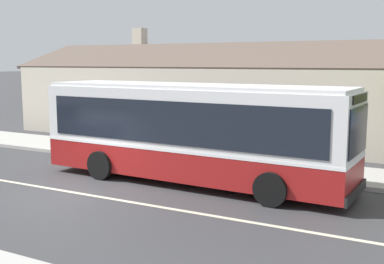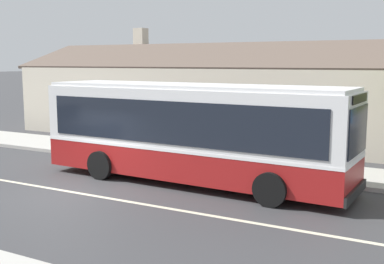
# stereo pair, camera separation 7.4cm
# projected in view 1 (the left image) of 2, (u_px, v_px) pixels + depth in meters

# --- Properties ---
(ground_plane) EXTENTS (300.00, 300.00, 0.00)m
(ground_plane) POSITION_uv_depth(u_px,v_px,m) (71.00, 192.00, 15.11)
(ground_plane) COLOR #38383A
(sidewalk_far) EXTENTS (60.00, 3.00, 0.15)m
(sidewalk_far) POSITION_uv_depth(u_px,v_px,m) (170.00, 157.00, 20.32)
(sidewalk_far) COLOR #ADAAA3
(sidewalk_far) RESTS_ON ground
(lane_divider_stripe) EXTENTS (60.00, 0.16, 0.01)m
(lane_divider_stripe) POSITION_uv_depth(u_px,v_px,m) (71.00, 192.00, 15.11)
(lane_divider_stripe) COLOR beige
(lane_divider_stripe) RESTS_ON ground
(community_building) EXTENTS (22.37, 8.77, 6.13)m
(community_building) POSITION_uv_depth(u_px,v_px,m) (220.00, 99.00, 27.13)
(community_building) COLOR beige
(community_building) RESTS_ON ground
(transit_bus) EXTENTS (10.88, 3.05, 3.32)m
(transit_bus) POSITION_uv_depth(u_px,v_px,m) (192.00, 131.00, 16.08)
(transit_bus) COLOR maroon
(transit_bus) RESTS_ON ground
(bench_by_building) EXTENTS (1.84, 0.51, 0.94)m
(bench_by_building) POSITION_uv_depth(u_px,v_px,m) (107.00, 142.00, 20.97)
(bench_by_building) COLOR #4C4C4C
(bench_by_building) RESTS_ON sidewalk_far
(bench_down_street) EXTENTS (1.56, 0.51, 0.94)m
(bench_down_street) POSITION_uv_depth(u_px,v_px,m) (189.00, 149.00, 19.36)
(bench_down_street) COLOR #4C4C4C
(bench_down_street) RESTS_ON sidewalk_far
(bike_rack) EXTENTS (1.16, 0.06, 0.78)m
(bike_rack) POSITION_uv_depth(u_px,v_px,m) (64.00, 132.00, 23.14)
(bike_rack) COLOR slate
(bike_rack) RESTS_ON sidewalk_far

